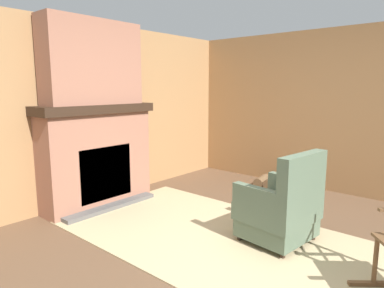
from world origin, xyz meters
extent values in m
plane|color=brown|center=(0.00, 0.00, 0.00)|extent=(14.00, 14.00, 0.00)
cube|color=#9E7247|center=(-2.67, 0.00, 1.20)|extent=(0.06, 5.87, 2.41)
cube|color=#9E7247|center=(0.00, 2.67, 1.20)|extent=(5.87, 0.06, 2.41)
cube|color=#93604C|center=(-2.43, 0.00, 0.62)|extent=(0.41, 1.47, 1.23)
cube|color=black|center=(-2.27, 0.00, 0.46)|extent=(0.08, 0.76, 0.69)
cube|color=#565451|center=(-2.15, 0.00, 0.03)|extent=(0.16, 1.32, 0.06)
cube|color=black|center=(-2.43, 0.00, 1.29)|extent=(0.51, 1.57, 0.11)
cube|color=#93604C|center=(-2.43, 0.00, 1.86)|extent=(0.36, 1.29, 1.04)
cube|color=tan|center=(-0.46, 0.21, 0.01)|extent=(3.72, 1.89, 0.01)
cube|color=#516651|center=(-0.11, 0.55, 0.18)|extent=(0.67, 0.73, 0.24)
cube|color=#516651|center=(-0.11, 0.55, 0.33)|extent=(0.71, 0.77, 0.18)
cube|color=#516651|center=(0.14, 0.52, 0.68)|extent=(0.20, 0.71, 0.53)
cube|color=#516651|center=(-0.17, 0.25, 0.52)|extent=(0.58, 0.15, 0.20)
cube|color=#516651|center=(-0.10, 0.85, 0.52)|extent=(0.58, 0.15, 0.20)
cylinder|color=#332319|center=(-0.39, 0.30, 0.03)|extent=(0.06, 0.06, 0.06)
cylinder|color=#332319|center=(-0.33, 0.86, 0.03)|extent=(0.06, 0.06, 0.06)
cylinder|color=#332319|center=(0.11, 0.24, 0.03)|extent=(0.06, 0.06, 0.06)
cylinder|color=#332319|center=(0.17, 0.80, 0.03)|extent=(0.06, 0.06, 0.06)
cylinder|color=brown|center=(0.86, 0.29, 0.23)|extent=(0.05, 0.05, 0.38)
cylinder|color=brown|center=(-1.22, 2.22, 0.08)|extent=(0.21, 0.40, 0.15)
cylinder|color=brown|center=(-1.06, 2.24, 0.08)|extent=(0.21, 0.40, 0.15)
cylinder|color=brown|center=(-0.91, 2.27, 0.08)|extent=(0.21, 0.40, 0.15)
ellipsoid|color=#47708E|center=(-2.47, -0.41, 1.38)|extent=(0.11, 0.11, 0.08)
cylinder|color=white|center=(-2.47, -0.41, 1.50)|extent=(0.06, 0.06, 0.16)
cube|color=brown|center=(-2.47, 0.21, 1.41)|extent=(0.14, 0.21, 0.14)
cube|color=silver|center=(-2.40, 0.21, 1.42)|extent=(0.01, 0.04, 0.02)
camera|label=1|loc=(1.39, -2.52, 1.56)|focal=32.00mm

